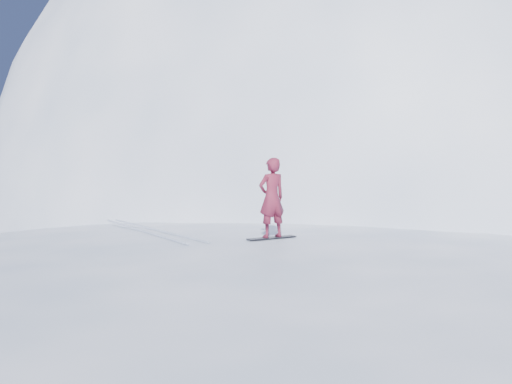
% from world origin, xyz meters
% --- Properties ---
extents(ground, '(400.00, 400.00, 0.00)m').
position_xyz_m(ground, '(0.00, 0.00, 0.00)').
color(ground, white).
rests_on(ground, ground).
extents(near_ridge, '(36.00, 28.00, 4.80)m').
position_xyz_m(near_ridge, '(1.00, 3.00, 0.00)').
color(near_ridge, white).
rests_on(near_ridge, ground).
extents(summit_peak, '(60.00, 56.00, 56.00)m').
position_xyz_m(summit_peak, '(22.00, 26.00, 0.00)').
color(summit_peak, white).
rests_on(summit_peak, ground).
extents(peak_shoulder, '(28.00, 24.00, 18.00)m').
position_xyz_m(peak_shoulder, '(10.00, 20.00, 0.00)').
color(peak_shoulder, white).
rests_on(peak_shoulder, ground).
extents(wind_bumps, '(16.00, 14.40, 1.00)m').
position_xyz_m(wind_bumps, '(-0.56, 2.12, 0.00)').
color(wind_bumps, white).
rests_on(wind_bumps, ground).
extents(snowboard, '(1.35, 0.43, 0.02)m').
position_xyz_m(snowboard, '(1.20, 1.87, 2.41)').
color(snowboard, black).
rests_on(snowboard, near_ridge).
extents(snowboarder, '(0.78, 0.57, 1.97)m').
position_xyz_m(snowboarder, '(1.20, 1.87, 3.41)').
color(snowboarder, maroon).
rests_on(snowboarder, snowboard).
extents(board_tracks, '(1.69, 5.91, 0.04)m').
position_xyz_m(board_tracks, '(-1.33, 4.68, 2.42)').
color(board_tracks, silver).
rests_on(board_tracks, ground).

